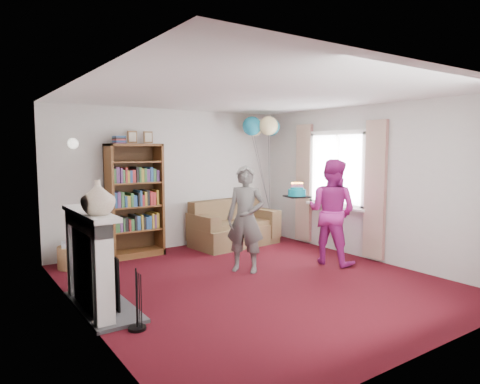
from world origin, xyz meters
TOP-DOWN VIEW (x-y plane):
  - ground at (0.00, 0.00)m, footprint 5.00×5.00m
  - wall_back at (0.00, 2.51)m, footprint 4.50×0.02m
  - wall_left at (-2.26, 0.00)m, footprint 0.02×5.00m
  - wall_right at (2.26, 0.00)m, footprint 0.02×5.00m
  - ceiling at (0.00, 0.00)m, footprint 4.50×5.00m
  - fireplace at (-2.09, 0.19)m, footprint 0.55×1.80m
  - window_bay at (2.21, 0.60)m, footprint 0.14×2.02m
  - wall_sconce at (-1.75, 2.36)m, footprint 0.16×0.23m
  - bookcase at (-0.82, 2.30)m, footprint 0.89×0.42m
  - sofa at (1.00, 2.07)m, footprint 1.58×0.84m
  - wicker_basket at (-1.88, 2.10)m, footprint 0.45×0.45m
  - person_striped at (0.18, 0.48)m, footprint 0.64×0.68m
  - person_magenta at (1.55, 0.09)m, footprint 0.83×0.95m
  - birthday_cake at (0.99, 0.27)m, footprint 0.33×0.33m
  - balloons at (1.58, 1.96)m, footprint 0.80×0.80m
  - mantel_vase at (-2.12, -0.15)m, footprint 0.43×0.43m

SIDE VIEW (x-z plane):
  - ground at x=0.00m, z-range 0.00..0.00m
  - wicker_basket at x=-1.88m, z-range -0.02..0.38m
  - sofa at x=1.00m, z-range -0.10..0.74m
  - fireplace at x=-2.09m, z-range -0.05..1.07m
  - person_striped at x=0.18m, z-range 0.00..1.56m
  - person_magenta at x=1.55m, z-range 0.00..1.64m
  - bookcase at x=-0.82m, z-range -0.12..1.97m
  - birthday_cake at x=0.99m, z-range 1.02..1.25m
  - window_bay at x=2.21m, z-range 0.10..2.30m
  - wall_back at x=0.00m, z-range 0.00..2.50m
  - wall_left at x=-2.26m, z-range 0.00..2.50m
  - wall_right at x=2.26m, z-range 0.00..2.50m
  - mantel_vase at x=-2.12m, z-range 1.12..1.48m
  - wall_sconce at x=-1.75m, z-range 1.80..1.96m
  - balloons at x=1.58m, z-range 1.34..3.10m
  - ceiling at x=0.00m, z-range 2.50..2.51m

